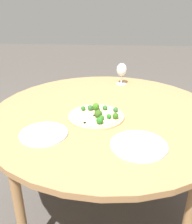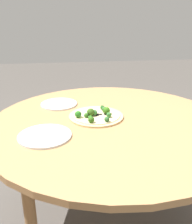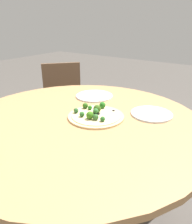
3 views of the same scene
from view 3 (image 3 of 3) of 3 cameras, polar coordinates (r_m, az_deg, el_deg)
The scene contains 6 objects.
ground_plane at distance 1.64m, azimuth -3.37°, elevation -25.83°, with size 12.00×12.00×0.00m, color #4C4742.
dining_table at distance 1.22m, azimuth -4.11°, elevation -4.32°, with size 1.34×1.34×0.73m.
chair at distance 2.22m, azimuth -8.36°, elevation 2.45°, with size 0.56×0.56×0.84m.
pizza at distance 1.21m, azimuth -0.17°, elevation -0.68°, with size 0.31×0.31×0.06m.
plate_near at distance 1.54m, azimuth -0.43°, elevation 4.24°, with size 0.26×0.26×0.01m.
plate_far at distance 1.28m, azimuth 14.29°, elevation -0.46°, with size 0.23×0.23×0.01m.
Camera 3 is at (-0.83, -0.69, 1.23)m, focal length 35.00 mm.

